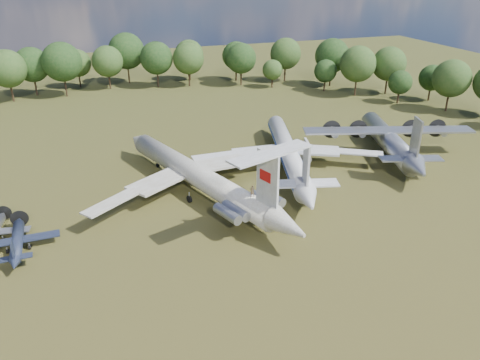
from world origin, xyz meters
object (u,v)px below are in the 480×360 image
object	(u,v)px
il62_airliner	(198,179)
small_prop_west	(18,243)
tu104_jet	(288,156)
an12_transport	(388,143)
person_on_il62	(252,191)

from	to	relation	value
il62_airliner	small_prop_west	world-z (taller)	il62_airliner
tu104_jet	an12_transport	bearing A→B (deg)	13.80
il62_airliner	person_on_il62	size ratio (longest dim) A/B	29.27
an12_transport	person_on_il62	size ratio (longest dim) A/B	21.28
il62_airliner	an12_transport	size ratio (longest dim) A/B	1.38
il62_airliner	tu104_jet	xyz separation A→B (m)	(18.96, 5.15, -0.16)
il62_airliner	small_prop_west	xyz separation A→B (m)	(-27.63, -9.03, -1.49)
an12_transport	person_on_il62	bearing A→B (deg)	-136.25
tu104_jet	an12_transport	size ratio (longest dim) A/B	1.26
il62_airliner	tu104_jet	size ratio (longest dim) A/B	1.09
il62_airliner	an12_transport	xyz separation A→B (m)	(41.07, 4.59, -0.06)
tu104_jet	person_on_il62	size ratio (longest dim) A/B	26.92
il62_airliner	small_prop_west	bearing A→B (deg)	178.76
tu104_jet	an12_transport	world-z (taller)	an12_transport
il62_airliner	small_prop_west	size ratio (longest dim) A/B	3.53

